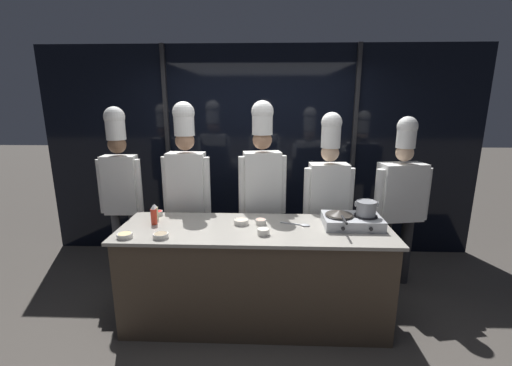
{
  "coord_description": "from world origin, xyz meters",
  "views": [
    {
      "loc": [
        0.12,
        -2.87,
        2.05
      ],
      "look_at": [
        0.0,
        0.25,
        1.27
      ],
      "focal_mm": 24.0,
      "sensor_mm": 36.0,
      "label": 1
    }
  ],
  "objects": [
    {
      "name": "ground_plane",
      "position": [
        0.0,
        0.0,
        0.0
      ],
      "size": [
        24.0,
        24.0,
        0.0
      ],
      "primitive_type": "plane",
      "color": "#47423D"
    },
    {
      "name": "window_wall_back",
      "position": [
        0.0,
        1.56,
        1.35
      ],
      "size": [
        5.63,
        0.09,
        2.7
      ],
      "color": "black",
      "rests_on": "ground_plane"
    },
    {
      "name": "demo_counter",
      "position": [
        0.0,
        0.0,
        0.46
      ],
      "size": [
        2.43,
        0.77,
        0.92
      ],
      "color": "#4C3D2D",
      "rests_on": "ground_plane"
    },
    {
      "name": "portable_stove",
      "position": [
        0.88,
        0.07,
        0.97
      ],
      "size": [
        0.51,
        0.37,
        0.11
      ],
      "color": "#B2B5BA",
      "rests_on": "demo_counter"
    },
    {
      "name": "frying_pan",
      "position": [
        0.76,
        0.07,
        1.05
      ],
      "size": [
        0.25,
        0.43,
        0.04
      ],
      "color": "#38332D",
      "rests_on": "portable_stove"
    },
    {
      "name": "stock_pot",
      "position": [
        0.99,
        0.07,
        1.1
      ],
      "size": [
        0.2,
        0.18,
        0.13
      ],
      "color": "#93969B",
      "rests_on": "portable_stove"
    },
    {
      "name": "squeeze_bottle_oil",
      "position": [
        -0.96,
        0.17,
        1.0
      ],
      "size": [
        0.06,
        0.06,
        0.16
      ],
      "color": "beige",
      "rests_on": "demo_counter"
    },
    {
      "name": "squeeze_bottle_chili",
      "position": [
        -0.93,
        0.05,
        1.01
      ],
      "size": [
        0.06,
        0.06,
        0.19
      ],
      "color": "red",
      "rests_on": "demo_counter"
    },
    {
      "name": "prep_bowl_shrimp",
      "position": [
        0.05,
        0.09,
        0.95
      ],
      "size": [
        0.1,
        0.1,
        0.05
      ],
      "color": "silver",
      "rests_on": "demo_counter"
    },
    {
      "name": "prep_bowl_ginger",
      "position": [
        -1.07,
        -0.27,
        0.95
      ],
      "size": [
        0.13,
        0.13,
        0.04
      ],
      "color": "silver",
      "rests_on": "demo_counter"
    },
    {
      "name": "prep_bowl_onion",
      "position": [
        0.08,
        -0.16,
        0.95
      ],
      "size": [
        0.11,
        0.11,
        0.05
      ],
      "color": "silver",
      "rests_on": "demo_counter"
    },
    {
      "name": "prep_bowl_mushrooms",
      "position": [
        -0.77,
        -0.26,
        0.95
      ],
      "size": [
        0.13,
        0.13,
        0.04
      ],
      "color": "silver",
      "rests_on": "demo_counter"
    },
    {
      "name": "prep_bowl_chicken",
      "position": [
        -0.13,
        0.08,
        0.95
      ],
      "size": [
        0.14,
        0.14,
        0.05
      ],
      "color": "silver",
      "rests_on": "demo_counter"
    },
    {
      "name": "prep_bowl_bell_pepper",
      "position": [
        -0.97,
        0.3,
        0.95
      ],
      "size": [
        0.09,
        0.09,
        0.04
      ],
      "color": "silver",
      "rests_on": "demo_counter"
    },
    {
      "name": "serving_spoon_slotted",
      "position": [
        0.42,
        0.07,
        0.93
      ],
      "size": [
        0.28,
        0.12,
        0.02
      ],
      "color": "#B2B5BA",
      "rests_on": "demo_counter"
    },
    {
      "name": "chef_head",
      "position": [
        -1.51,
        0.71,
        1.19
      ],
      "size": [
        0.48,
        0.22,
        1.97
      ],
      "rotation": [
        0.0,
        0.0,
        3.2
      ],
      "color": "#4C4C51",
      "rests_on": "ground_plane"
    },
    {
      "name": "chef_sous",
      "position": [
        -0.75,
        0.62,
        1.21
      ],
      "size": [
        0.51,
        0.22,
        2.02
      ],
      "rotation": [
        0.0,
        0.0,
        3.11
      ],
      "color": "#4C4C51",
      "rests_on": "ground_plane"
    },
    {
      "name": "chef_line",
      "position": [
        0.05,
        0.64,
        1.23
      ],
      "size": [
        0.5,
        0.27,
        2.03
      ],
      "rotation": [
        0.0,
        0.0,
        3.33
      ],
      "color": "#2D3856",
      "rests_on": "ground_plane"
    },
    {
      "name": "chef_pastry",
      "position": [
        0.74,
        0.61,
        1.12
      ],
      "size": [
        0.52,
        0.22,
        1.92
      ],
      "rotation": [
        0.0,
        0.0,
        3.19
      ],
      "color": "#2D3856",
      "rests_on": "ground_plane"
    },
    {
      "name": "chef_apprentice",
      "position": [
        1.54,
        0.71,
        1.06
      ],
      "size": [
        0.61,
        0.32,
        1.87
      ],
      "rotation": [
        0.0,
        0.0,
        3.32
      ],
      "color": "#232326",
      "rests_on": "ground_plane"
    }
  ]
}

